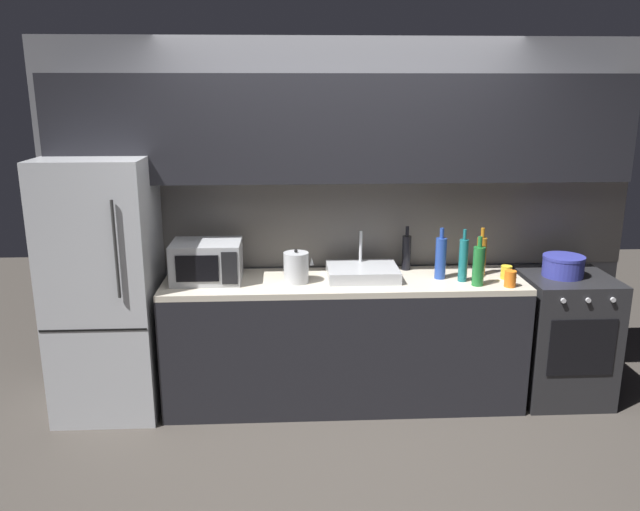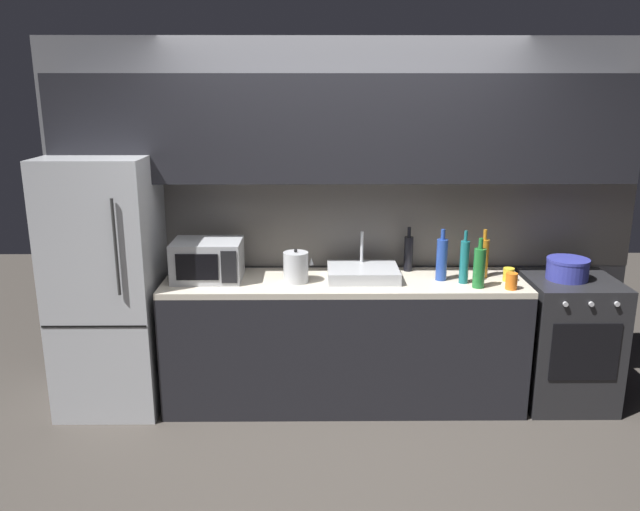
% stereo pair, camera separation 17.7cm
% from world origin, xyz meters
% --- Properties ---
extents(ground_plane, '(10.00, 10.00, 0.00)m').
position_xyz_m(ground_plane, '(0.00, 0.00, 0.00)').
color(ground_plane, '#3D3833').
extents(back_wall, '(4.19, 0.44, 2.50)m').
position_xyz_m(back_wall, '(0.00, 1.20, 1.55)').
color(back_wall, slate).
rests_on(back_wall, ground).
extents(counter_run, '(2.45, 0.60, 0.90)m').
position_xyz_m(counter_run, '(0.00, 0.90, 0.45)').
color(counter_run, black).
rests_on(counter_run, ground).
extents(refrigerator, '(0.68, 0.69, 1.74)m').
position_xyz_m(refrigerator, '(-1.60, 0.90, 0.87)').
color(refrigerator, '#B7BABF').
rests_on(refrigerator, ground).
extents(oven_range, '(0.60, 0.62, 0.90)m').
position_xyz_m(oven_range, '(1.56, 0.90, 0.45)').
color(oven_range, '#232326').
rests_on(oven_range, ground).
extents(microwave, '(0.46, 0.35, 0.27)m').
position_xyz_m(microwave, '(-0.92, 0.92, 1.04)').
color(microwave, '#A8AAAF').
rests_on(microwave, counter_run).
extents(sink_basin, '(0.48, 0.38, 0.30)m').
position_xyz_m(sink_basin, '(0.13, 0.93, 0.94)').
color(sink_basin, '#ADAFB5').
rests_on(sink_basin, counter_run).
extents(kettle, '(0.20, 0.17, 0.23)m').
position_xyz_m(kettle, '(-0.32, 0.85, 1.00)').
color(kettle, '#B7BABF').
rests_on(kettle, counter_run).
extents(wine_bottle_blue, '(0.07, 0.07, 0.35)m').
position_xyz_m(wine_bottle_blue, '(0.66, 0.89, 1.05)').
color(wine_bottle_blue, '#234299').
rests_on(wine_bottle_blue, counter_run).
extents(wine_bottle_amber, '(0.07, 0.07, 0.33)m').
position_xyz_m(wine_bottle_amber, '(0.96, 0.96, 1.04)').
color(wine_bottle_amber, '#B27019').
rests_on(wine_bottle_amber, counter_run).
extents(wine_bottle_dark, '(0.06, 0.06, 0.32)m').
position_xyz_m(wine_bottle_dark, '(0.47, 1.12, 1.03)').
color(wine_bottle_dark, black).
rests_on(wine_bottle_dark, counter_run).
extents(wine_bottle_teal, '(0.06, 0.06, 0.36)m').
position_xyz_m(wine_bottle_teal, '(0.79, 0.82, 1.05)').
color(wine_bottle_teal, '#19666B').
rests_on(wine_bottle_teal, counter_run).
extents(wine_bottle_green, '(0.08, 0.08, 0.33)m').
position_xyz_m(wine_bottle_green, '(0.87, 0.73, 1.04)').
color(wine_bottle_green, '#1E6B2D').
rests_on(wine_bottle_green, counter_run).
extents(mug_yellow, '(0.07, 0.07, 0.09)m').
position_xyz_m(mug_yellow, '(1.11, 0.86, 0.95)').
color(mug_yellow, gold).
rests_on(mug_yellow, counter_run).
extents(mug_orange, '(0.08, 0.08, 0.11)m').
position_xyz_m(mug_orange, '(1.07, 0.68, 0.95)').
color(mug_orange, orange).
rests_on(mug_orange, counter_run).
extents(cooking_pot, '(0.28, 0.28, 0.15)m').
position_xyz_m(cooking_pot, '(1.52, 0.90, 0.97)').
color(cooking_pot, '#333899').
rests_on(cooking_pot, oven_range).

